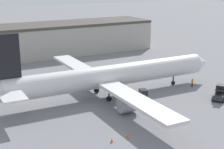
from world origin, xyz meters
TOP-DOWN VIEW (x-y plane):
  - ground_plane at (0.00, 0.00)m, footprint 400.00×400.00m
  - terminal_building at (-7.64, 36.99)m, footprint 74.77×12.89m
  - airplane at (-1.06, 0.02)m, footprint 44.17×41.17m
  - ground_crew_worker at (15.54, -3.15)m, footprint 0.37×0.37m
  - baggage_tug at (2.30, -5.46)m, footprint 2.89×2.42m
  - belt_loader_truck at (14.91, -10.65)m, footprint 3.72×3.29m
  - safety_cone_near at (-8.65, -15.56)m, footprint 0.36×0.36m
  - safety_cone_far at (-6.36, -15.54)m, footprint 0.36×0.36m

SIDE VIEW (x-z plane):
  - ground_plane at x=0.00m, z-range 0.00..0.00m
  - safety_cone_near at x=-8.65m, z-range 0.00..0.55m
  - safety_cone_far at x=-6.36m, z-range 0.00..0.55m
  - ground_crew_worker at x=15.54m, z-range 0.06..1.73m
  - baggage_tug at x=2.30m, z-range -0.11..2.13m
  - belt_loader_truck at x=14.91m, z-range -0.08..2.32m
  - airplane at x=-1.06m, z-range -2.53..9.59m
  - terminal_building at x=-7.64m, z-range 0.01..8.20m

